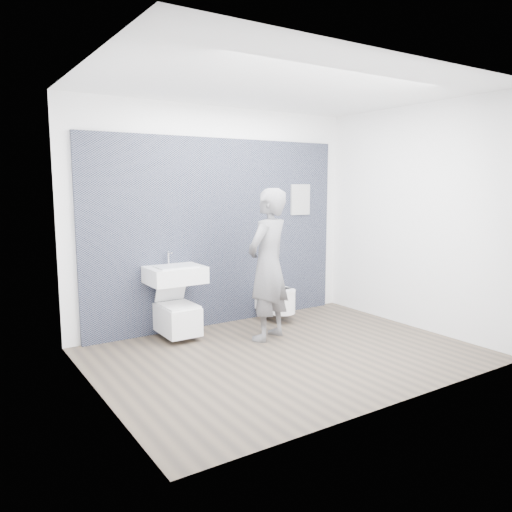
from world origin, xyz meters
TOP-DOWN VIEW (x-y plane):
  - ground at (0.00, 0.00)m, footprint 4.00×4.00m
  - room_shell at (0.00, 0.00)m, footprint 4.00×4.00m
  - tile_wall at (0.00, 1.47)m, footprint 3.60×0.06m
  - washbasin at (-0.75, 1.19)m, footprint 0.65×0.49m
  - toilet_square at (-0.75, 1.16)m, footprint 0.39×0.57m
  - toilet_rounded at (0.70, 1.14)m, footprint 0.35×0.59m
  - info_placard at (1.29, 1.43)m, footprint 0.32×0.03m
  - visitor at (0.14, 0.56)m, footprint 0.76×0.65m

SIDE VIEW (x-z plane):
  - ground at x=0.00m, z-range 0.00..0.00m
  - tile_wall at x=0.00m, z-range -1.20..1.20m
  - info_placard at x=1.29m, z-range -0.21..0.21m
  - toilet_square at x=-0.75m, z-range -0.11..0.63m
  - toilet_rounded at x=0.70m, z-range 0.13..0.44m
  - washbasin at x=-0.75m, z-range 0.52..1.01m
  - visitor at x=0.14m, z-range 0.00..1.78m
  - room_shell at x=0.00m, z-range -0.26..3.74m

